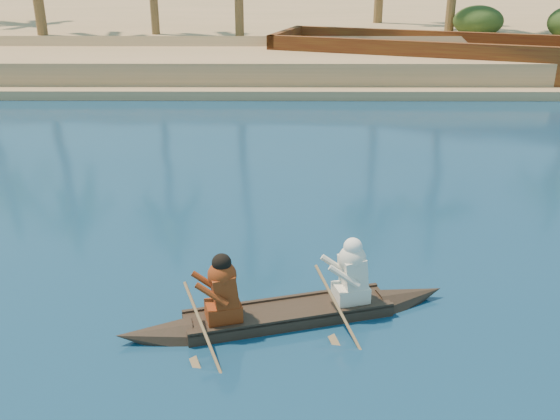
# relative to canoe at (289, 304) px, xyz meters

# --- Properties ---
(sandy_embankment) EXTENTS (150.00, 51.00, 1.50)m
(sandy_embankment) POSITION_rel_canoe_xyz_m (7.65, 40.97, 0.24)
(sandy_embankment) COLOR tan
(sandy_embankment) RESTS_ON ground
(shrub_cluster) EXTENTS (100.00, 6.00, 2.40)m
(shrub_cluster) POSITION_rel_canoe_xyz_m (7.65, 25.59, 0.91)
(shrub_cluster) COLOR #1F3312
(shrub_cluster) RESTS_ON ground
(canoe) EXTENTS (5.38, 2.15, 1.48)m
(canoe) POSITION_rel_canoe_xyz_m (0.00, 0.00, 0.00)
(canoe) COLOR #31221A
(canoe) RESTS_ON ground
(barge_mid) EXTENTS (14.52, 8.78, 2.30)m
(barge_mid) POSITION_rel_canoe_xyz_m (6.38, 21.09, 0.52)
(barge_mid) COLOR brown
(barge_mid) RESTS_ON ground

